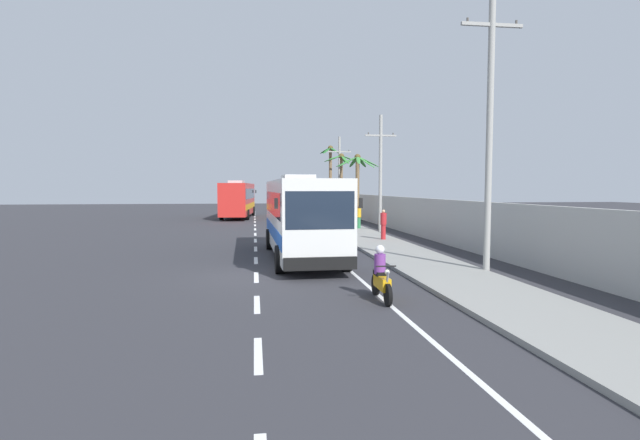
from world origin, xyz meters
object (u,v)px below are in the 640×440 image
object	(u,v)px
palm_nearest	(331,170)
utility_pole_far	(339,176)
pedestrian_midwalk	(383,224)
coach_bus_foreground	(301,215)
motorcycle_trailing	(381,278)
utility_pole_nearest	(490,130)
palm_second	(357,174)
coach_bus_far_lane	(238,199)
pedestrian_near_kerb	(359,216)
palm_third	(341,173)
motorcycle_beside_bus	(314,226)
utility_pole_mid	(380,171)

from	to	relation	value
palm_nearest	utility_pole_far	bearing A→B (deg)	-74.14
pedestrian_midwalk	coach_bus_foreground	bearing A→B (deg)	-160.73
motorcycle_trailing	utility_pole_nearest	world-z (taller)	utility_pole_nearest
utility_pole_far	palm_second	xyz separation A→B (m)	(0.33, -7.36, -0.09)
coach_bus_far_lane	palm_second	xyz separation A→B (m)	(10.95, -8.41, 2.35)
pedestrian_near_kerb	palm_third	bearing A→B (deg)	157.24
motorcycle_beside_bus	motorcycle_trailing	world-z (taller)	motorcycle_beside_bus
pedestrian_near_kerb	utility_pole_mid	xyz separation A→B (m)	(1.19, -1.64, 3.30)
motorcycle_beside_bus	pedestrian_near_kerb	size ratio (longest dim) A/B	1.16
pedestrian_near_kerb	coach_bus_far_lane	bearing A→B (deg)	-167.79
palm_third	coach_bus_far_lane	bearing A→B (deg)	163.05
motorcycle_trailing	utility_pole_far	distance (m)	37.33
pedestrian_near_kerb	utility_pole_far	world-z (taller)	utility_pole_far
coach_bus_far_lane	utility_pole_mid	distance (m)	20.71
utility_pole_mid	palm_nearest	size ratio (longest dim) A/B	1.06
utility_pole_far	palm_nearest	world-z (taller)	utility_pole_far
utility_pole_mid	palm_second	distance (m)	9.26
coach_bus_far_lane	utility_pole_far	distance (m)	10.94
pedestrian_near_kerb	utility_pole_mid	world-z (taller)	utility_pole_mid
utility_pole_mid	palm_nearest	bearing A→B (deg)	91.77
coach_bus_foreground	palm_second	xyz separation A→B (m)	(7.18, 20.99, 2.42)
coach_bus_foreground	utility_pole_nearest	xyz separation A→B (m)	(6.38, -4.87, 3.30)
coach_bus_far_lane	palm_second	world-z (taller)	palm_second
coach_bus_far_lane	motorcycle_trailing	bearing A→B (deg)	-82.17
coach_bus_foreground	palm_third	xyz separation A→B (m)	(6.65, 26.22, 2.74)
coach_bus_far_lane	utility_pole_mid	xyz separation A→B (m)	(10.59, -17.65, 2.30)
pedestrian_near_kerb	utility_pole_nearest	bearing A→B (deg)	-15.81
coach_bus_foreground	pedestrian_near_kerb	size ratio (longest dim) A/B	6.46
utility_pole_mid	palm_nearest	xyz separation A→B (m)	(-0.58, 18.74, 0.80)
utility_pole_mid	pedestrian_midwalk	bearing A→B (deg)	-103.30
palm_nearest	palm_third	distance (m)	4.30
palm_second	palm_nearest	bearing A→B (deg)	95.65
palm_nearest	motorcycle_trailing	bearing A→B (deg)	-97.06
coach_bus_far_lane	utility_pole_far	size ratio (longest dim) A/B	1.37
pedestrian_midwalk	palm_nearest	size ratio (longest dim) A/B	0.22
utility_pole_nearest	palm_second	size ratio (longest dim) A/B	1.62
palm_second	palm_third	world-z (taller)	palm_third
utility_pole_mid	palm_third	distance (m)	14.48
palm_nearest	palm_third	bearing A→B (deg)	-84.44
utility_pole_nearest	utility_pole_mid	bearing A→B (deg)	88.50
utility_pole_far	coach_bus_foreground	bearing A→B (deg)	-103.57
utility_pole_far	palm_third	bearing A→B (deg)	-95.10
utility_pole_mid	coach_bus_foreground	bearing A→B (deg)	-120.14
motorcycle_beside_bus	utility_pole_far	size ratio (longest dim) A/B	0.23
coach_bus_far_lane	palm_second	size ratio (longest dim) A/B	1.88
coach_bus_far_lane	palm_third	xyz separation A→B (m)	(10.42, -3.18, 2.67)
coach_bus_far_lane	utility_pole_far	bearing A→B (deg)	-5.63
pedestrian_near_kerb	utility_pole_far	distance (m)	15.41
motorcycle_trailing	utility_pole_mid	xyz separation A→B (m)	(5.39, 20.13, 3.69)
palm_second	pedestrian_near_kerb	bearing A→B (deg)	-101.52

